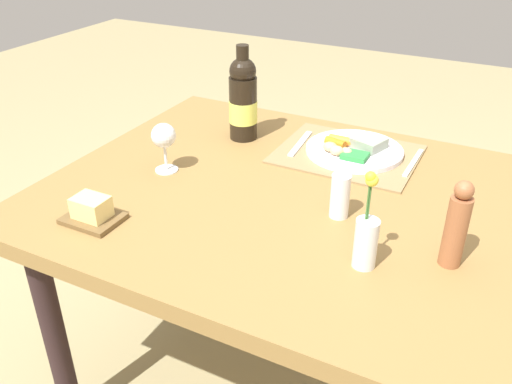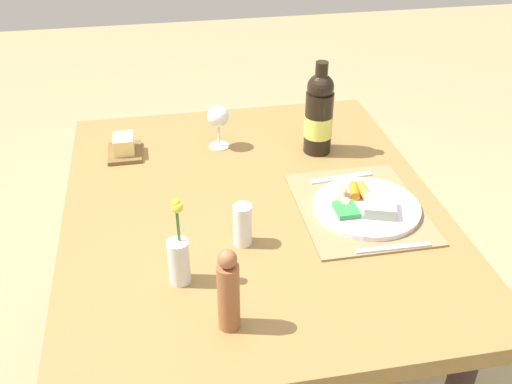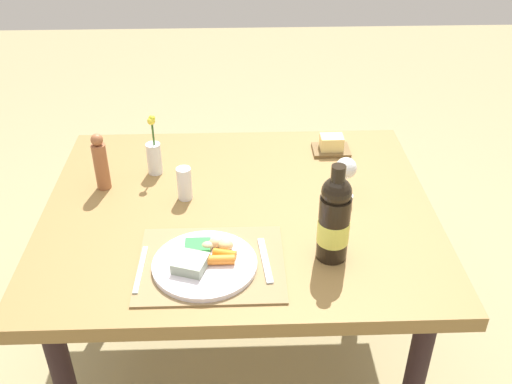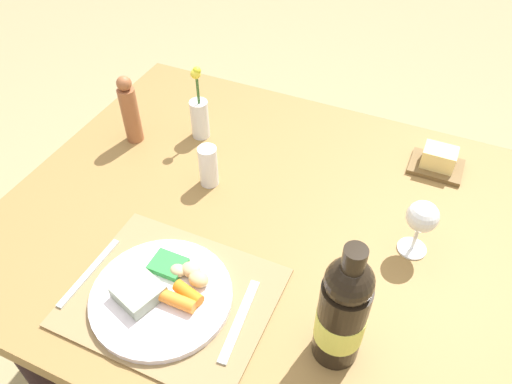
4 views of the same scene
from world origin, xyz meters
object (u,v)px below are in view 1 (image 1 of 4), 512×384
(fork, at_px, (413,163))
(salt_shaker, at_px, (340,196))
(flower_vase, at_px, (366,238))
(dining_table, at_px, (283,215))
(dinner_plate, at_px, (354,149))
(knife, at_px, (300,143))
(butter_dish, at_px, (92,212))
(pepper_mill, at_px, (457,226))
(wine_glass, at_px, (164,138))
(wine_bottle, at_px, (243,99))

(fork, xyz_separation_m, salt_shaker, (0.10, 0.35, 0.05))
(fork, height_order, flower_vase, flower_vase)
(dining_table, bearing_deg, fork, -131.79)
(dinner_plate, bearing_deg, knife, 4.80)
(fork, distance_m, butter_dish, 0.86)
(pepper_mill, bearing_deg, wine_glass, -5.97)
(wine_glass, relative_size, salt_shaker, 1.27)
(wine_bottle, xyz_separation_m, salt_shaker, (-0.42, 0.30, -0.07))
(wine_bottle, relative_size, pepper_mill, 1.48)
(wine_glass, distance_m, butter_dish, 0.30)
(dining_table, xyz_separation_m, wine_bottle, (0.25, -0.25, 0.20))
(dining_table, xyz_separation_m, salt_shaker, (-0.17, 0.05, 0.13))
(wine_glass, bearing_deg, butter_dish, 89.55)
(wine_bottle, bearing_deg, butter_dish, 81.80)
(fork, bearing_deg, dinner_plate, 5.18)
(fork, distance_m, flower_vase, 0.51)
(wine_glass, height_order, salt_shaker, wine_glass)
(fork, bearing_deg, flower_vase, 92.80)
(wine_bottle, bearing_deg, pepper_mill, 151.37)
(butter_dish, xyz_separation_m, wine_bottle, (-0.08, -0.58, 0.10))
(flower_vase, distance_m, salt_shaker, 0.19)
(dining_table, xyz_separation_m, flower_vase, (-0.28, 0.21, 0.14))
(dinner_plate, distance_m, flower_vase, 0.53)
(fork, xyz_separation_m, wine_bottle, (0.51, 0.05, 0.11))
(dinner_plate, distance_m, fork, 0.17)
(dining_table, relative_size, flower_vase, 5.59)
(fork, height_order, knife, same)
(dining_table, xyz_separation_m, fork, (-0.26, -0.29, 0.09))
(butter_dish, bearing_deg, knife, -113.72)
(butter_dish, distance_m, salt_shaker, 0.57)
(flower_vase, height_order, butter_dish, flower_vase)
(wine_glass, xyz_separation_m, salt_shaker, (-0.50, 0.01, -0.04))
(wine_bottle, bearing_deg, fork, -174.76)
(wine_glass, bearing_deg, dining_table, -172.07)
(dinner_plate, relative_size, butter_dish, 2.14)
(dining_table, distance_m, butter_dish, 0.48)
(dinner_plate, height_order, fork, dinner_plate)
(dinner_plate, height_order, flower_vase, flower_vase)
(wine_bottle, height_order, salt_shaker, wine_bottle)
(fork, bearing_deg, knife, 5.57)
(knife, distance_m, flower_vase, 0.59)
(wine_glass, bearing_deg, knife, -129.93)
(wine_glass, bearing_deg, pepper_mill, 174.03)
(dining_table, distance_m, dinner_plate, 0.31)
(knife, height_order, butter_dish, butter_dish)
(knife, relative_size, pepper_mill, 0.96)
(butter_dish, bearing_deg, pepper_mill, -164.71)
(wine_glass, bearing_deg, wine_bottle, -105.57)
(dining_table, height_order, butter_dish, butter_dish)
(wine_glass, bearing_deg, fork, -150.23)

